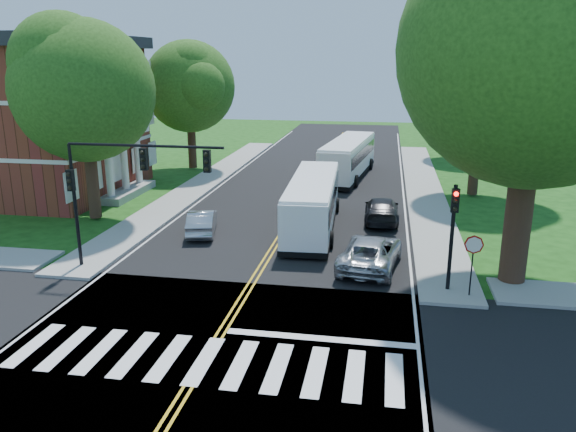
% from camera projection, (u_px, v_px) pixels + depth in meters
% --- Properties ---
extents(ground, '(140.00, 140.00, 0.00)m').
position_uv_depth(ground, '(209.00, 353.00, 18.44)').
color(ground, '#174110').
rests_on(ground, ground).
extents(road, '(14.00, 96.00, 0.01)m').
position_uv_depth(road, '(296.00, 211.00, 35.49)').
color(road, black).
rests_on(road, ground).
extents(cross_road, '(60.00, 12.00, 0.01)m').
position_uv_depth(cross_road, '(209.00, 353.00, 18.44)').
color(cross_road, black).
rests_on(cross_road, ground).
extents(center_line, '(0.36, 70.00, 0.01)m').
position_uv_depth(center_line, '(305.00, 196.00, 39.28)').
color(center_line, gold).
rests_on(center_line, road).
extents(edge_line_w, '(0.12, 70.00, 0.01)m').
position_uv_depth(edge_line_w, '(212.00, 192.00, 40.41)').
color(edge_line_w, silver).
rests_on(edge_line_w, road).
extents(edge_line_e, '(0.12, 70.00, 0.01)m').
position_uv_depth(edge_line_e, '(404.00, 200.00, 38.15)').
color(edge_line_e, silver).
rests_on(edge_line_e, road).
extents(crosswalk, '(12.60, 3.00, 0.01)m').
position_uv_depth(crosswalk, '(204.00, 360.00, 17.96)').
color(crosswalk, silver).
rests_on(crosswalk, road).
extents(stop_bar, '(6.60, 0.40, 0.01)m').
position_uv_depth(stop_bar, '(320.00, 338.00, 19.37)').
color(stop_bar, silver).
rests_on(stop_bar, road).
extents(sidewalk_nw, '(2.60, 40.00, 0.15)m').
position_uv_depth(sidewalk_nw, '(205.00, 182.00, 43.49)').
color(sidewalk_nw, gray).
rests_on(sidewalk_nw, ground).
extents(sidewalk_ne, '(2.60, 40.00, 0.15)m').
position_uv_depth(sidewalk_ne, '(424.00, 190.00, 40.72)').
color(sidewalk_ne, gray).
rests_on(sidewalk_ne, ground).
extents(tree_ne_big, '(10.80, 10.80, 14.91)m').
position_uv_depth(tree_ne_big, '(538.00, 50.00, 21.56)').
color(tree_ne_big, black).
rests_on(tree_ne_big, ground).
extents(tree_west_near, '(8.00, 8.00, 11.40)m').
position_uv_depth(tree_west_near, '(84.00, 91.00, 31.56)').
color(tree_west_near, black).
rests_on(tree_west_near, ground).
extents(tree_west_far, '(7.60, 7.60, 10.67)m').
position_uv_depth(tree_west_far, '(189.00, 87.00, 46.78)').
color(tree_west_far, black).
rests_on(tree_west_far, ground).
extents(tree_east_mid, '(8.40, 8.40, 11.93)m').
position_uv_depth(tree_east_mid, '(482.00, 81.00, 37.12)').
color(tree_east_mid, black).
rests_on(tree_east_mid, ground).
extents(tree_east_far, '(7.20, 7.20, 10.34)m').
position_uv_depth(tree_east_far, '(466.00, 85.00, 52.39)').
color(tree_east_far, black).
rests_on(tree_east_far, ground).
extents(signal_nw, '(7.15, 0.46, 5.66)m').
position_uv_depth(signal_nw, '(121.00, 177.00, 24.31)').
color(signal_nw, black).
rests_on(signal_nw, ground).
extents(signal_ne, '(0.30, 0.46, 4.40)m').
position_uv_depth(signal_ne, '(453.00, 224.00, 22.36)').
color(signal_ne, black).
rests_on(signal_ne, ground).
extents(stop_sign, '(0.76, 0.08, 2.53)m').
position_uv_depth(stop_sign, '(473.00, 251.00, 22.05)').
color(stop_sign, black).
rests_on(stop_sign, ground).
extents(bus_lead, '(3.07, 11.21, 2.87)m').
position_uv_depth(bus_lead, '(313.00, 202.00, 31.54)').
color(bus_lead, white).
rests_on(bus_lead, road).
extents(bus_follow, '(3.87, 11.85, 3.01)m').
position_uv_depth(bus_follow, '(348.00, 158.00, 45.07)').
color(bus_follow, white).
rests_on(bus_follow, road).
extents(hatchback, '(2.30, 4.24, 1.33)m').
position_uv_depth(hatchback, '(202.00, 222.00, 30.75)').
color(hatchback, '#A2A5A9').
rests_on(hatchback, road).
extents(suv, '(3.12, 5.52, 1.45)m').
position_uv_depth(suv, '(371.00, 252.00, 25.78)').
color(suv, '#AFB1B6').
rests_on(suv, road).
extents(dark_sedan, '(2.05, 4.87, 1.40)m').
position_uv_depth(dark_sedan, '(382.00, 210.00, 33.03)').
color(dark_sedan, black).
rests_on(dark_sedan, road).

